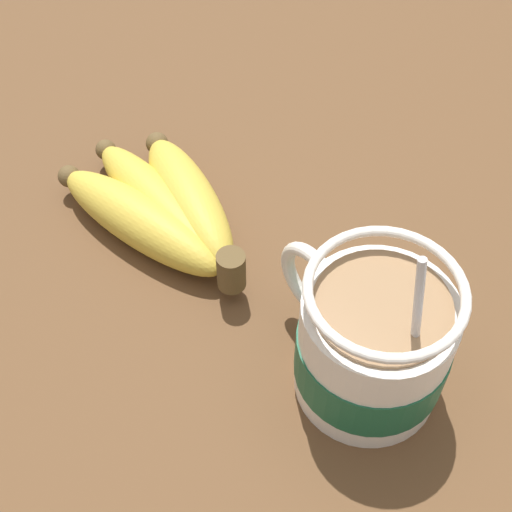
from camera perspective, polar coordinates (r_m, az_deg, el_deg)
table at (r=51.52cm, az=2.45°, el=-5.15°), size 127.44×127.44×3.66cm
coffee_mug at (r=43.59cm, az=9.26°, el=-6.97°), size 13.01×9.28×14.34cm
banana_bunch at (r=53.53cm, az=-7.42°, el=3.74°), size 18.55×11.22×4.40cm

